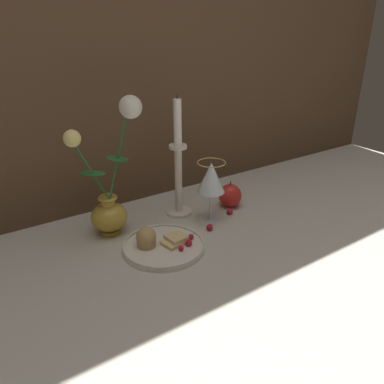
# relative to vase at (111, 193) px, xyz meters

# --- Properties ---
(ground_plane) EXTENTS (2.40, 2.40, 0.00)m
(ground_plane) POSITION_rel_vase_xyz_m (0.12, -0.10, -0.12)
(ground_plane) COLOR #B7B2A3
(ground_plane) RESTS_ON ground
(wall_back) EXTENTS (2.40, 0.04, 1.20)m
(wall_back) POSITION_rel_vase_xyz_m (0.12, 0.18, 0.48)
(wall_back) COLOR brown
(wall_back) RESTS_ON ground_plane
(vase) EXTENTS (0.21, 0.10, 0.38)m
(vase) POSITION_rel_vase_xyz_m (0.00, 0.00, 0.00)
(vase) COLOR gold
(vase) RESTS_ON ground_plane
(plate_with_pastries) EXTENTS (0.22, 0.22, 0.07)m
(plate_with_pastries) POSITION_rel_vase_xyz_m (0.07, -0.15, -0.11)
(plate_with_pastries) COLOR silver
(plate_with_pastries) RESTS_ON ground_plane
(wine_glass) EXTENTS (0.08, 0.08, 0.18)m
(wine_glass) POSITION_rel_vase_xyz_m (0.27, -0.09, 0.01)
(wine_glass) COLOR silver
(wine_glass) RESTS_ON ground_plane
(candlestick) EXTENTS (0.08, 0.08, 0.36)m
(candlestick) POSITION_rel_vase_xyz_m (0.22, -0.00, 0.02)
(candlestick) COLOR silver
(candlestick) RESTS_ON ground_plane
(apple_beside_vase) EXTENTS (0.07, 0.07, 0.09)m
(apple_beside_vase) POSITION_rel_vase_xyz_m (0.38, -0.05, -0.09)
(apple_beside_vase) COLOR red
(apple_beside_vase) RESTS_ON ground_plane
(berry_near_plate) EXTENTS (0.02, 0.02, 0.02)m
(berry_near_plate) POSITION_rel_vase_xyz_m (0.34, -0.10, -0.11)
(berry_near_plate) COLOR #AD192D
(berry_near_plate) RESTS_ON ground_plane
(berry_front_center) EXTENTS (0.02, 0.02, 0.02)m
(berry_front_center) POSITION_rel_vase_xyz_m (0.23, -0.14, -0.11)
(berry_front_center) COLOR #AD192D
(berry_front_center) RESTS_ON ground_plane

